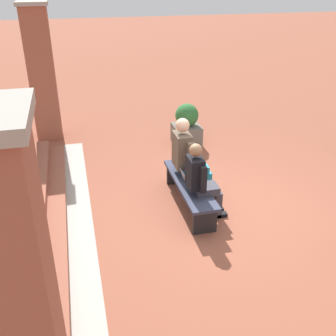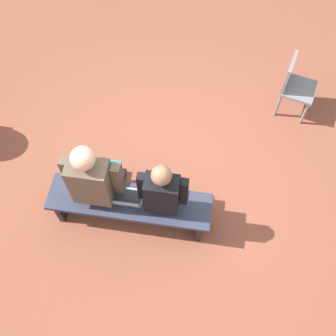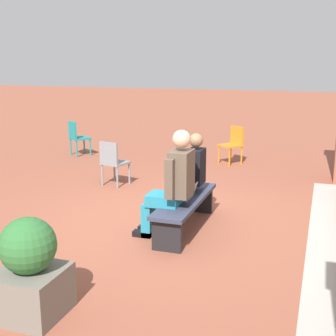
# 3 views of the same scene
# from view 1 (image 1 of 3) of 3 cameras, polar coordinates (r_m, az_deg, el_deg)

# --- Properties ---
(ground_plane) EXTENTS (60.00, 60.00, 0.00)m
(ground_plane) POSITION_cam_1_polar(r_m,az_deg,el_deg) (6.66, 6.25, -5.88)
(ground_plane) COLOR brown
(concrete_strip) EXTENTS (6.33, 0.40, 0.01)m
(concrete_strip) POSITION_cam_1_polar(r_m,az_deg,el_deg) (6.50, -12.68, -7.35)
(concrete_strip) COLOR #A8A399
(concrete_strip) RESTS_ON ground
(brick_steps) EXTENTS (5.53, 0.90, 0.45)m
(brick_steps) POSITION_cam_1_polar(r_m,az_deg,el_deg) (6.46, -19.51, -6.76)
(brick_steps) COLOR #93513D
(brick_steps) RESTS_ON ground
(brick_pillar_right_of_steps) EXTENTS (0.64, 0.64, 3.01)m
(brick_pillar_right_of_steps) POSITION_cam_1_polar(r_m,az_deg,el_deg) (9.42, -17.85, 12.92)
(brick_pillar_right_of_steps) COLOR #93513D
(brick_pillar_right_of_steps) RESTS_ON ground
(bench) EXTENTS (1.80, 0.44, 0.45)m
(bench) POSITION_cam_1_polar(r_m,az_deg,el_deg) (6.54, 3.14, -2.78)
(bench) COLOR #33384C
(bench) RESTS_ON ground
(person_student) EXTENTS (0.51, 0.65, 1.29)m
(person_student) POSITION_cam_1_polar(r_m,az_deg,el_deg) (6.08, 4.82, -1.58)
(person_student) COLOR #383842
(person_student) RESTS_ON ground
(person_adult) EXTENTS (0.60, 0.76, 1.44)m
(person_adult) POSITION_cam_1_polar(r_m,az_deg,el_deg) (6.66, 2.98, 1.72)
(person_adult) COLOR teal
(person_adult) RESTS_ON ground
(laptop) EXTENTS (0.32, 0.29, 0.21)m
(laptop) POSITION_cam_1_polar(r_m,az_deg,el_deg) (6.48, 3.03, -1.61)
(laptop) COLOR #9EA0A5
(laptop) RESTS_ON bench
(planter) EXTENTS (0.60, 0.60, 0.94)m
(planter) POSITION_cam_1_polar(r_m,az_deg,el_deg) (8.93, 2.72, 6.18)
(planter) COLOR #6B665B
(planter) RESTS_ON ground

